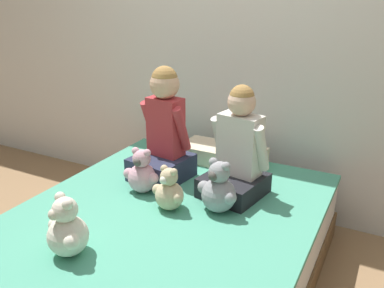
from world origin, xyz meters
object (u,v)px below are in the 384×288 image
child_on_left (164,133)px  pillow_at_headboard (223,155)px  teddy_bear_held_by_right_child (219,190)px  teddy_bear_held_by_left_child (142,174)px  child_on_right (238,152)px  teddy_bear_at_foot_of_bed (67,230)px  bed (162,251)px  teddy_bear_between_children (169,191)px

child_on_left → pillow_at_headboard: bearing=65.6°
teddy_bear_held_by_right_child → pillow_at_headboard: (-0.24, 0.60, -0.07)m
child_on_left → teddy_bear_held_by_left_child: size_ratio=2.57×
child_on_right → pillow_at_headboard: child_on_right is taller
child_on_left → teddy_bear_at_foot_of_bed: (0.05, -0.88, -0.17)m
child_on_right → bed: bearing=-109.9°
teddy_bear_held_by_left_child → child_on_left: bearing=85.9°
teddy_bear_held_by_left_child → pillow_at_headboard: size_ratio=0.48×
child_on_right → pillow_at_headboard: bearing=133.6°
child_on_left → child_on_right: bearing=8.0°
child_on_right → teddy_bear_at_foot_of_bed: 0.99m
bed → teddy_bear_between_children: 0.33m
teddy_bear_held_by_right_child → child_on_right: bearing=104.1°
teddy_bear_between_children → pillow_at_headboard: teddy_bear_between_children is taller
teddy_bear_held_by_left_child → pillow_at_headboard: bearing=65.4°
pillow_at_headboard → teddy_bear_at_foot_of_bed: bearing=-98.5°
teddy_bear_at_foot_of_bed → child_on_right: bearing=87.7°
teddy_bear_between_children → child_on_right: bearing=66.9°
teddy_bear_at_foot_of_bed → child_on_left: bearing=116.7°
child_on_right → teddy_bear_held_by_left_child: child_on_right is taller
bed → child_on_right: size_ratio=3.05×
teddy_bear_held_by_left_child → bed: bearing=-41.0°
bed → child_on_right: bearing=60.0°
bed → teddy_bear_held_by_left_child: 0.44m
bed → pillow_at_headboard: 0.83m
teddy_bear_held_by_right_child → teddy_bear_at_foot_of_bed: (-0.42, -0.64, -0.00)m
teddy_bear_held_by_left_child → teddy_bear_held_by_right_child: size_ratio=0.92×
bed → child_on_left: 0.69m
child_on_right → teddy_bear_at_foot_of_bed: child_on_right is taller
pillow_at_headboard → teddy_bear_held_by_left_child: bearing=-111.4°
teddy_bear_between_children → child_on_left: bearing=137.5°
bed → teddy_bear_between_children: size_ratio=7.86×
child_on_right → teddy_bear_at_foot_of_bed: bearing=-105.9°
child_on_right → teddy_bear_between_children: size_ratio=2.58×
child_on_left → pillow_at_headboard: size_ratio=1.23×
bed → teddy_bear_held_by_left_child: (-0.24, 0.18, 0.33)m
teddy_bear_between_children → pillow_at_headboard: size_ratio=0.43×
teddy_bear_at_foot_of_bed → bed: bearing=91.5°
teddy_bear_between_children → teddy_bear_at_foot_of_bed: size_ratio=0.85×
bed → child_on_left: child_on_left is taller
bed → teddy_bear_at_foot_of_bed: 0.60m
teddy_bear_at_foot_of_bed → teddy_bear_held_by_left_child: bearing=118.1°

